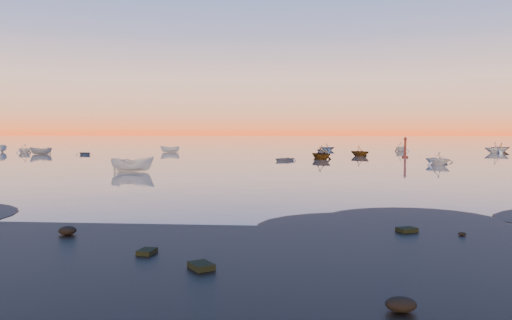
# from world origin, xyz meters

# --- Properties ---
(ground) EXTENTS (600.00, 600.00, 0.00)m
(ground) POSITION_xyz_m (0.00, 100.00, 0.00)
(ground) COLOR #675D56
(ground) RESTS_ON ground
(mud_lobes) EXTENTS (140.00, 6.00, 0.07)m
(mud_lobes) POSITION_xyz_m (0.00, -1.00, 0.01)
(mud_lobes) COLOR black
(mud_lobes) RESTS_ON ground
(moored_fleet) EXTENTS (124.00, 58.00, 1.20)m
(moored_fleet) POSITION_xyz_m (0.00, 53.00, 0.00)
(moored_fleet) COLOR silver
(moored_fleet) RESTS_ON ground
(boat_near_left) EXTENTS (3.87, 3.68, 0.94)m
(boat_near_left) POSITION_xyz_m (-13.50, 36.01, 0.00)
(boat_near_left) COLOR slate
(boat_near_left) RESTS_ON ground
(boat_near_center) EXTENTS (2.33, 4.45, 1.47)m
(boat_near_center) POSITION_xyz_m (-9.19, 24.00, 0.00)
(boat_near_center) COLOR silver
(boat_near_center) RESTS_ON ground
(boat_near_right) EXTENTS (3.51, 3.37, 1.18)m
(boat_near_right) POSITION_xyz_m (23.50, 36.78, 0.00)
(boat_near_right) COLOR silver
(boat_near_right) RESTS_ON ground
(channel_marker) EXTENTS (0.93, 0.93, 3.31)m
(channel_marker) POSITION_xyz_m (23.20, 53.28, 1.31)
(channel_marker) COLOR #4E1710
(channel_marker) RESTS_ON ground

